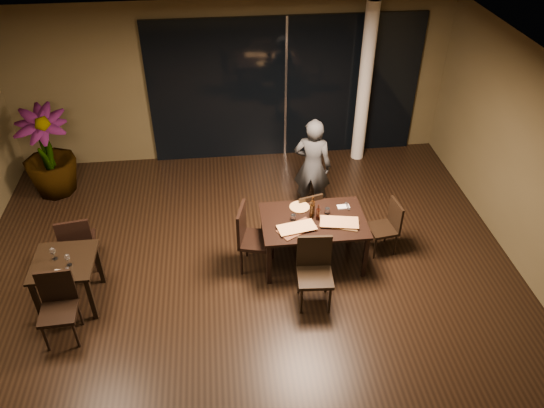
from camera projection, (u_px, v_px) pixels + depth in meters
The scene contains 30 objects.
ground at pixel (250, 303), 7.32m from camera, with size 8.00×8.00×0.00m, color black.
wall_back at pixel (231, 82), 9.67m from camera, with size 8.00×0.10×3.00m, color #4C4328.
ceiling at pixel (242, 102), 5.53m from camera, with size 8.00×8.00×0.04m, color white.
window_panel at pixel (285, 89), 9.78m from camera, with size 5.00×0.06×2.70m, color black.
column at pixel (365, 85), 9.56m from camera, with size 0.24×0.24×3.00m, color white.
main_table at pixel (313, 224), 7.65m from camera, with size 1.50×1.00×0.75m.
side_table at pixel (65, 268), 6.98m from camera, with size 0.80×0.80×0.75m.
chair_main_far at pixel (307, 212), 8.21m from camera, with size 0.47×0.47×0.84m.
chair_main_near at pixel (315, 268), 7.07m from camera, with size 0.50×0.50×1.00m.
chair_main_left at pixel (251, 235), 7.58m from camera, with size 0.59×0.59×1.05m.
chair_main_right at pixel (388, 224), 7.95m from camera, with size 0.45×0.45×0.86m.
chair_side_far at pixel (78, 241), 7.53m from camera, with size 0.52×0.52×0.98m.
chair_side_near at pixel (58, 303), 6.59m from camera, with size 0.47×0.47×0.97m.
diner at pixel (312, 166), 8.58m from camera, with size 0.57×0.38×1.68m, color #2C2E31.
potted_plant at pixel (47, 153), 9.03m from camera, with size 0.87×0.87×1.59m, color #184818.
pizza_board_left at pixel (297, 229), 7.42m from camera, with size 0.54×0.27×0.01m, color #452516.
pizza_board_right at pixel (339, 223), 7.52m from camera, with size 0.54×0.27×0.01m, color #402914.
oblong_pizza_left at pixel (297, 228), 7.41m from camera, with size 0.51×0.24×0.02m, color maroon, non-canonical shape.
oblong_pizza_right at pixel (339, 222), 7.51m from camera, with size 0.52×0.25×0.02m, color maroon, non-canonical shape.
round_pizza at pixel (299, 207), 7.83m from camera, with size 0.29×0.29×0.01m, color #C44215.
bottle_a at pixel (312, 209), 7.56m from camera, with size 0.06×0.06×0.30m, color black, non-canonical shape.
bottle_b at pixel (318, 212), 7.53m from camera, with size 0.06×0.06×0.25m, color black, non-canonical shape.
bottle_c at pixel (313, 206), 7.60m from camera, with size 0.07×0.07×0.32m, color black, non-canonical shape.
tumbler_left at pixel (293, 217), 7.58m from camera, with size 0.07×0.07×0.09m, color white.
tumbler_right at pixel (327, 211), 7.70m from camera, with size 0.08×0.08×0.09m, color white.
napkin_near at pixel (352, 221), 7.56m from camera, with size 0.18×0.10×0.01m, color white.
napkin_far at pixel (343, 207), 7.84m from camera, with size 0.18×0.10×0.01m, color white.
wine_glass_a at pixel (54, 254), 6.88m from camera, with size 0.08×0.08×0.17m, color white, non-canonical shape.
wine_glass_b at pixel (68, 260), 6.79m from camera, with size 0.08×0.08×0.17m, color white, non-canonical shape.
side_napkin at pixel (61, 273), 6.71m from camera, with size 0.18×0.11×0.01m, color white.
Camera 1 is at (-0.25, -5.09, 5.44)m, focal length 35.00 mm.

